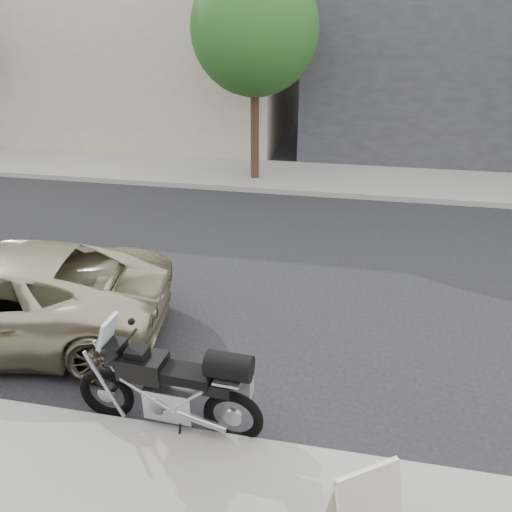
{
  "coord_description": "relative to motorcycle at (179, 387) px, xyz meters",
  "views": [
    {
      "loc": [
        -0.85,
        8.11,
        4.43
      ],
      "look_at": [
        0.59,
        0.87,
        0.9
      ],
      "focal_mm": 35.0,
      "sensor_mm": 36.0,
      "label": 1
    }
  ],
  "objects": [
    {
      "name": "far_sidewalk",
      "position": [
        -0.88,
        -10.38,
        -0.55
      ],
      "size": [
        44.0,
        3.0,
        0.15
      ],
      "primitive_type": "cube",
      "color": "gray",
      "rests_on": "ground"
    },
    {
      "name": "ground",
      "position": [
        -0.88,
        -3.88,
        -0.63
      ],
      "size": [
        120.0,
        120.0,
        0.0
      ],
      "primitive_type": "plane",
      "color": "black",
      "rests_on": "ground"
    },
    {
      "name": "motorcycle",
      "position": [
        0.0,
        0.0,
        0.0
      ],
      "size": [
        2.3,
        0.74,
        1.45
      ],
      "rotation": [
        0.0,
        0.0,
        -0.05
      ],
      "color": "black",
      "rests_on": "ground"
    },
    {
      "name": "sandwich_sign",
      "position": [
        -2.06,
        1.19,
        0.01
      ],
      "size": [
        0.81,
        0.8,
        0.97
      ],
      "rotation": [
        0.0,
        0.0,
        0.6
      ],
      "color": "silver",
      "rests_on": "near_sidewalk"
    },
    {
      "name": "far_building_cream",
      "position": [
        8.12,
        -17.38,
        3.37
      ],
      "size": [
        14.0,
        11.0,
        8.0
      ],
      "color": "#9F967F",
      "rests_on": "ground"
    },
    {
      "name": "street_tree_mid",
      "position": [
        1.12,
        -9.88,
        3.51
      ],
      "size": [
        3.4,
        3.4,
        5.7
      ],
      "color": "#3C261B",
      "rests_on": "far_sidewalk"
    }
  ]
}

